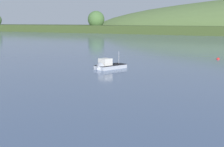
% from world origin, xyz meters
% --- Properties ---
extents(fishing_boat_moored, '(3.44, 5.66, 3.35)m').
position_xyz_m(fishing_boat_moored, '(-4.02, 38.45, 0.34)').
color(fishing_boat_moored, '#ADB2BC').
rests_on(fishing_boat_moored, ground).
extents(mooring_buoy_far_upstream, '(0.62, 0.62, 0.70)m').
position_xyz_m(mooring_buoy_far_upstream, '(6.91, 60.71, 0.00)').
color(mooring_buoy_far_upstream, red).
rests_on(mooring_buoy_far_upstream, ground).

